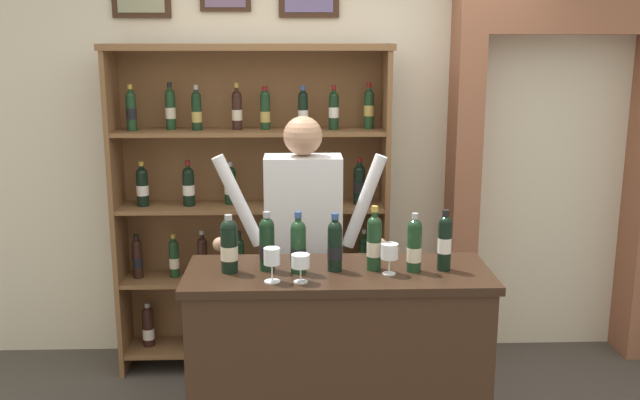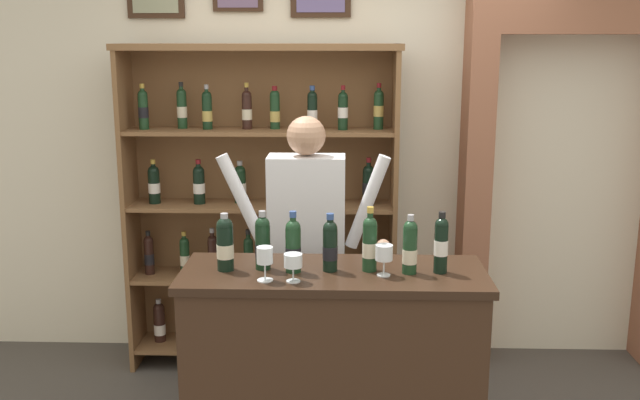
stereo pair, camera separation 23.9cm
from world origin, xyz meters
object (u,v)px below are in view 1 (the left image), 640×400
Objects in this scene: tasting_bottle_chianti at (229,245)px; tasting_bottle_vin_santo at (445,241)px; tasting_counter at (338,372)px; tasting_bottle_riserva at (414,245)px; tasting_bottle_super_tuscan at (267,243)px; tasting_bottle_grappa at (374,242)px; wine_glass_left at (272,258)px; tasting_bottle_rosso at (298,246)px; wine_shelf at (252,204)px; shopkeeper at (303,234)px; tasting_bottle_brunello at (335,245)px; wine_glass_spare at (301,263)px; wine_glass_right at (389,253)px.

tasting_bottle_chianti is 1.01m from tasting_bottle_vin_santo.
tasting_bottle_riserva is (0.36, -0.02, 0.65)m from tasting_counter.
tasting_counter is at bearing -3.25° from tasting_bottle_super_tuscan.
tasting_bottle_grappa reaches higher than wine_glass_left.
tasting_bottle_rosso is at bearing -173.72° from tasting_counter.
wine_shelf is at bearing 88.38° from tasting_bottle_chianti.
tasting_bottle_vin_santo is (0.66, -0.61, 0.13)m from shopkeeper.
tasting_bottle_vin_santo is (0.69, 0.01, 0.01)m from tasting_bottle_rosso.
tasting_counter is 5.14× the size of tasting_bottle_riserva.
tasting_bottle_rosso is at bearing -179.04° from tasting_bottle_vin_santo.
wine_shelf is 1.39m from wine_glass_left.
tasting_bottle_brunello is (-0.02, -0.00, 0.65)m from tasting_counter.
tasting_counter is at bearing 176.25° from tasting_bottle_riserva.
tasting_bottle_grappa is at bearing 2.75° from tasting_counter.
tasting_counter is at bearing 6.28° from tasting_bottle_rosso.
tasting_bottle_riserva is at bearing -9.63° from tasting_bottle_grappa.
tasting_bottle_rosso is 0.95× the size of tasting_bottle_grappa.
tasting_bottle_grappa reaches higher than tasting_bottle_brunello.
tasting_bottle_vin_santo is (0.50, -0.01, 0.67)m from tasting_counter.
tasting_bottle_vin_santo reaches higher than wine_glass_spare.
tasting_counter is 0.74m from tasting_bottle_riserva.
tasting_counter is 0.66m from wine_glass_spare.
tasting_bottle_super_tuscan is 0.18m from wine_glass_left.
tasting_bottle_super_tuscan is at bearing 178.07° from tasting_bottle_vin_santo.
tasting_bottle_riserva is (0.54, -0.00, -0.00)m from tasting_bottle_rosso.
tasting_bottle_riserva is 0.68m from wine_glass_left.
tasting_counter is at bearing 178.95° from tasting_bottle_vin_santo.
tasting_bottle_super_tuscan is 1.02× the size of tasting_bottle_brunello.
tasting_bottle_rosso is at bearing -15.15° from tasting_bottle_super_tuscan.
tasting_bottle_brunello is 1.89× the size of wine_glass_right.
tasting_counter is at bearing 5.90° from tasting_bottle_brunello.
tasting_bottle_rosso is 1.00× the size of tasting_bottle_vin_santo.
tasting_bottle_chianti is at bearing 154.71° from wine_glass_spare.
wine_shelf is 1.42m from wine_glass_spare.
tasting_bottle_super_tuscan is 0.24m from wine_glass_spare.
tasting_bottle_grappa is 0.10m from wine_glass_right.
tasting_bottle_vin_santo is 1.84× the size of wine_glass_left.
tasting_bottle_brunello is at bearing 166.26° from wine_glass_right.
tasting_bottle_super_tuscan is at bearing 178.76° from tasting_bottle_grappa.
tasting_bottle_super_tuscan reaches higher than tasting_bottle_riserva.
tasting_bottle_rosso is 1.04× the size of tasting_bottle_riserva.
tasting_bottle_chianti is at bearing 177.18° from tasting_bottle_rosso.
tasting_bottle_super_tuscan reaches higher than tasting_bottle_chianti.
wine_shelf reaches higher than tasting_counter.
shopkeeper is 6.08× the size of tasting_bottle_riserva.
wine_shelf is at bearing 111.33° from tasting_counter.
tasting_bottle_brunello is (0.17, 0.02, -0.00)m from tasting_bottle_rosso.
tasting_bottle_super_tuscan is 1.01× the size of tasting_bottle_riserva.
wine_glass_spare is (-0.02, -0.76, 0.08)m from shopkeeper.
tasting_bottle_brunello is at bearing 44.41° from wine_glass_spare.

